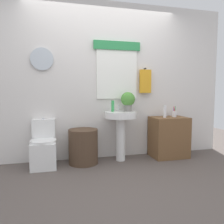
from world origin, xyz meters
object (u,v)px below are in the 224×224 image
(pedestal_sink, at_px, (121,124))
(toilet, at_px, (44,148))
(wooden_cabinet, at_px, (169,137))
(soap_bottle, at_px, (113,106))
(toothbrush_cup, at_px, (174,114))
(lotion_bottle, at_px, (165,112))
(potted_plant, at_px, (128,100))
(laundry_hamper, at_px, (83,146))

(pedestal_sink, bearing_deg, toilet, 178.47)
(wooden_cabinet, xyz_separation_m, soap_bottle, (-0.98, 0.05, 0.55))
(toilet, height_order, toothbrush_cup, toothbrush_cup)
(soap_bottle, distance_m, lotion_bottle, 0.89)
(potted_plant, bearing_deg, toothbrush_cup, -2.76)
(soap_bottle, bearing_deg, pedestal_sink, -22.62)
(toilet, bearing_deg, wooden_cabinet, -0.89)
(pedestal_sink, height_order, wooden_cabinet, pedestal_sink)
(lotion_bottle, relative_size, toothbrush_cup, 1.10)
(toilet, distance_m, soap_bottle, 1.24)
(pedestal_sink, relative_size, lotion_bottle, 3.93)
(laundry_hamper, distance_m, pedestal_sink, 0.69)
(laundry_hamper, bearing_deg, toilet, 176.91)
(soap_bottle, bearing_deg, wooden_cabinet, -2.91)
(laundry_hamper, relative_size, potted_plant, 1.71)
(wooden_cabinet, relative_size, toothbrush_cup, 3.71)
(wooden_cabinet, relative_size, lotion_bottle, 3.37)
(pedestal_sink, distance_m, wooden_cabinet, 0.90)
(pedestal_sink, bearing_deg, toothbrush_cup, 1.19)
(soap_bottle, xyz_separation_m, lotion_bottle, (0.88, -0.09, -0.10))
(toilet, distance_m, wooden_cabinet, 2.06)
(toothbrush_cup, bearing_deg, wooden_cabinet, -169.14)
(toilet, height_order, pedestal_sink, pedestal_sink)
(toilet, xyz_separation_m, soap_bottle, (1.08, 0.02, 0.62))
(laundry_hamper, xyz_separation_m, soap_bottle, (0.49, 0.05, 0.62))
(lotion_bottle, height_order, toothbrush_cup, lotion_bottle)
(wooden_cabinet, bearing_deg, toilet, 179.11)
(pedestal_sink, bearing_deg, soap_bottle, 157.38)
(toilet, bearing_deg, laundry_hamper, -3.09)
(laundry_hamper, distance_m, wooden_cabinet, 1.47)
(laundry_hamper, relative_size, wooden_cabinet, 0.78)
(pedestal_sink, xyz_separation_m, toothbrush_cup, (0.97, 0.02, 0.14))
(potted_plant, bearing_deg, lotion_bottle, -9.19)
(potted_plant, bearing_deg, soap_bottle, -177.80)
(toilet, distance_m, pedestal_sink, 1.25)
(laundry_hamper, distance_m, soap_bottle, 0.79)
(pedestal_sink, xyz_separation_m, lotion_bottle, (0.76, -0.04, 0.19))
(wooden_cabinet, height_order, soap_bottle, soap_bottle)
(toilet, xyz_separation_m, lotion_bottle, (1.96, -0.07, 0.52))
(wooden_cabinet, distance_m, potted_plant, 0.97)
(potted_plant, distance_m, toothbrush_cup, 0.86)
(pedestal_sink, distance_m, potted_plant, 0.41)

